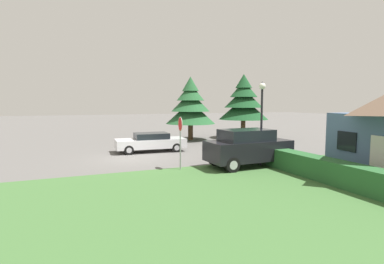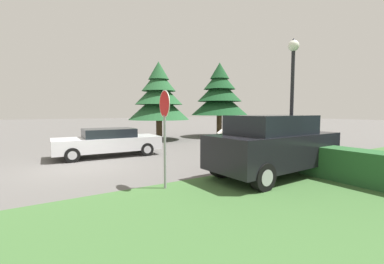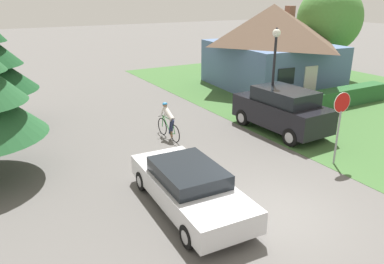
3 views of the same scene
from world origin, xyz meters
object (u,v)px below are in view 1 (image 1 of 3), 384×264
(parked_suv_right, at_px, (248,148))
(stop_sign, at_px, (180,132))
(conifer_tall_near, at_px, (190,106))
(cyclist, at_px, (232,141))
(conifer_tall_far, at_px, (244,102))
(sedan_left_lane, at_px, (151,142))
(street_lamp, at_px, (262,108))

(parked_suv_right, xyz_separation_m, stop_sign, (-0.65, -3.55, 0.88))
(stop_sign, bearing_deg, conifer_tall_near, -19.27)
(cyclist, bearing_deg, conifer_tall_far, 49.93)
(parked_suv_right, xyz_separation_m, conifer_tall_far, (-11.27, 6.69, 2.43))
(parked_suv_right, height_order, conifer_tall_far, conifer_tall_far)
(parked_suv_right, distance_m, conifer_tall_far, 13.33)
(stop_sign, xyz_separation_m, conifer_tall_near, (-11.04, 4.98, 1.22))
(stop_sign, bearing_deg, sedan_left_lane, 4.88)
(sedan_left_lane, bearing_deg, parked_suv_right, -59.52)
(sedan_left_lane, xyz_separation_m, cyclist, (1.97, 5.27, 0.06))
(cyclist, distance_m, conifer_tall_far, 8.66)
(parked_suv_right, xyz_separation_m, street_lamp, (0.07, 0.77, 2.10))
(parked_suv_right, height_order, conifer_tall_near, conifer_tall_near)
(street_lamp, xyz_separation_m, conifer_tall_far, (-11.33, 5.92, 0.33))
(conifer_tall_near, bearing_deg, street_lamp, -3.19)
(street_lamp, bearing_deg, stop_sign, -99.43)
(parked_suv_right, bearing_deg, stop_sign, 167.55)
(cyclist, height_order, street_lamp, street_lamp)
(cyclist, bearing_deg, conifer_tall_near, 89.50)
(street_lamp, distance_m, conifer_tall_far, 12.79)
(cyclist, xyz_separation_m, conifer_tall_far, (-6.57, 4.96, 2.70))
(sedan_left_lane, height_order, parked_suv_right, parked_suv_right)
(stop_sign, height_order, conifer_tall_far, conifer_tall_far)
(cyclist, xyz_separation_m, parked_suv_right, (4.70, -1.73, 0.27))
(conifer_tall_near, bearing_deg, sedan_left_lane, -44.64)
(cyclist, distance_m, conifer_tall_near, 7.39)
(sedan_left_lane, distance_m, conifer_tall_near, 7.48)
(cyclist, bearing_deg, sedan_left_lane, 156.54)
(conifer_tall_far, bearing_deg, stop_sign, -43.98)
(conifer_tall_near, bearing_deg, conifer_tall_far, 85.35)
(cyclist, bearing_deg, parked_suv_right, -113.27)
(cyclist, relative_size, street_lamp, 0.41)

